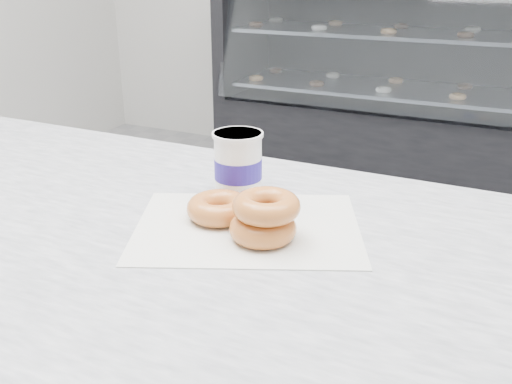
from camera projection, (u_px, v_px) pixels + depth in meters
display_case at (423, 107)px, 3.32m from camera, size 2.40×0.74×1.25m
wax_paper at (248, 227)px, 0.87m from camera, size 0.42×0.38×0.00m
donut_single at (219, 208)px, 0.89m from camera, size 0.12×0.12×0.04m
donut_stack at (265, 217)px, 0.82m from camera, size 0.12×0.12×0.07m
coffee_cup at (238, 165)px, 0.96m from camera, size 0.10×0.10×0.12m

